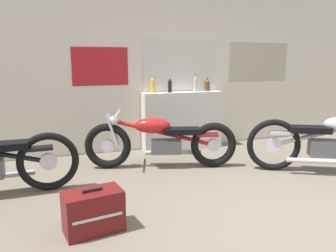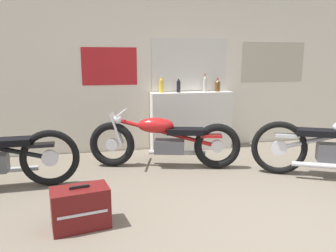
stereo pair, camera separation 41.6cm
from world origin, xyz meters
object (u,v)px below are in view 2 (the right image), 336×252
motorcycle_red (164,141)px  bottle_leftmost (161,85)px  bottle_left_center (178,86)px  bottle_center (205,84)px  hard_case_darkred (81,208)px  bottle_right_center (218,86)px

motorcycle_red → bottle_leftmost: bearing=80.7°
bottle_left_center → motorcycle_red: 1.22m
bottle_center → motorcycle_red: bottle_center is taller
motorcycle_red → hard_case_darkred: size_ratio=3.79×
bottle_leftmost → bottle_right_center: (1.00, -0.01, -0.03)m
bottle_left_center → bottle_center: (0.48, 0.02, 0.02)m
bottle_center → motorcycle_red: (-0.92, -0.92, -0.73)m
bottle_leftmost → motorcycle_red: 1.19m
bottle_right_center → motorcycle_red: (-1.15, -0.93, -0.69)m
bottle_right_center → motorcycle_red: bottle_right_center is taller
bottle_center → hard_case_darkred: bearing=-129.9°
bottle_center → hard_case_darkred: (-2.04, -2.44, -0.93)m
bottle_left_center → hard_case_darkred: (-1.56, -2.41, -0.91)m
bottle_left_center → bottle_center: bearing=2.9°
bottle_center → hard_case_darkred: 3.31m
bottle_left_center → hard_case_darkred: size_ratio=0.47×
bottle_left_center → motorcycle_red: bottle_left_center is taller
motorcycle_red → hard_case_darkred: motorcycle_red is taller
bottle_leftmost → bottle_left_center: (0.29, -0.04, -0.01)m
bottle_leftmost → bottle_right_center: 1.00m
bottle_center → bottle_right_center: bearing=3.1°
bottle_leftmost → bottle_center: bearing=-1.4°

